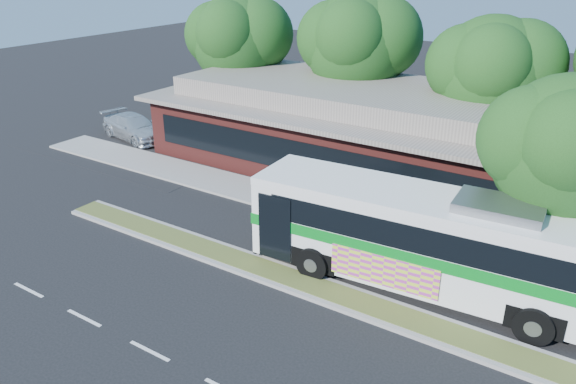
{
  "coord_description": "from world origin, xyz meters",
  "views": [
    {
      "loc": [
        7.88,
        -14.06,
        11.03
      ],
      "look_at": [
        -3.59,
        3.48,
        2.0
      ],
      "focal_mm": 35.0,
      "sensor_mm": 36.0,
      "label": 1
    }
  ],
  "objects": [
    {
      "name": "parking_lot",
      "position": [
        -18.0,
        10.0,
        0.01
      ],
      "size": [
        14.0,
        12.0,
        0.01
      ],
      "primitive_type": "cube",
      "color": "black",
      "rests_on": "ground"
    },
    {
      "name": "tree_bg_b",
      "position": [
        -6.57,
        16.14,
        6.14
      ],
      "size": [
        6.69,
        6.0,
        9.0
      ],
      "color": "black",
      "rests_on": "ground"
    },
    {
      "name": "tree_bg_a",
      "position": [
        -14.58,
        15.14,
        5.87
      ],
      "size": [
        6.47,
        5.8,
        8.63
      ],
      "color": "black",
      "rests_on": "ground"
    },
    {
      "name": "median_strip",
      "position": [
        0.0,
        0.6,
        0.07
      ],
      "size": [
        26.0,
        1.1,
        0.15
      ],
      "primitive_type": "cube",
      "color": "#3E4C20",
      "rests_on": "ground"
    },
    {
      "name": "tree_bg_c",
      "position": [
        1.4,
        15.13,
        5.59
      ],
      "size": [
        6.24,
        5.6,
        8.26
      ],
      "color": "black",
      "rests_on": "ground"
    },
    {
      "name": "ground",
      "position": [
        0.0,
        0.0,
        0.0
      ],
      "size": [
        120.0,
        120.0,
        0.0
      ],
      "primitive_type": "plane",
      "color": "black",
      "rests_on": "ground"
    },
    {
      "name": "sedan",
      "position": [
        -19.0,
        9.23,
        0.76
      ],
      "size": [
        5.54,
        3.12,
        1.52
      ],
      "primitive_type": "imported",
      "rotation": [
        0.0,
        0.0,
        1.37
      ],
      "color": "silver",
      "rests_on": "ground"
    },
    {
      "name": "plaza_building",
      "position": [
        0.0,
        12.99,
        2.13
      ],
      "size": [
        33.2,
        11.2,
        4.45
      ],
      "color": "maroon",
      "rests_on": "ground"
    },
    {
      "name": "transit_bus",
      "position": [
        3.08,
        2.87,
        2.11
      ],
      "size": [
        13.66,
        3.82,
        3.79
      ],
      "rotation": [
        0.0,
        0.0,
        0.07
      ],
      "color": "white",
      "rests_on": "ground"
    },
    {
      "name": "sidewalk",
      "position": [
        0.0,
        6.4,
        0.06
      ],
      "size": [
        44.0,
        2.6,
        0.12
      ],
      "primitive_type": "cube",
      "color": "gray",
      "rests_on": "ground"
    }
  ]
}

